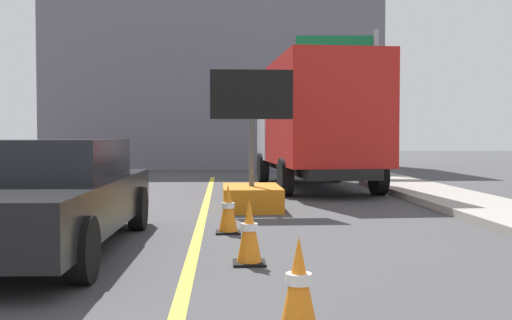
# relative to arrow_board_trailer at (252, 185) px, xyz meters

# --- Properties ---
(arrow_board_trailer) EXTENTS (1.60, 1.81, 2.70)m
(arrow_board_trailer) POSITION_rel_arrow_board_trailer_xyz_m (0.00, 0.00, 0.00)
(arrow_board_trailer) COLOR orange
(arrow_board_trailer) RESTS_ON ground
(box_truck) EXTENTS (2.84, 6.78, 3.37)m
(box_truck) POSITION_rel_arrow_board_trailer_xyz_m (1.94, 4.34, 1.34)
(box_truck) COLOR black
(box_truck) RESTS_ON ground
(pickup_car) EXTENTS (2.05, 5.15, 1.38)m
(pickup_car) POSITION_rel_arrow_board_trailer_xyz_m (-2.75, -4.14, 0.22)
(pickup_car) COLOR black
(pickup_car) RESTS_ON ground
(highway_guide_sign) EXTENTS (2.78, 0.32, 5.00)m
(highway_guide_sign) POSITION_rel_arrow_board_trailer_xyz_m (3.81, 8.67, 2.94)
(highway_guide_sign) COLOR gray
(highway_guide_sign) RESTS_ON ground
(far_building_block) EXTENTS (14.41, 6.40, 8.27)m
(far_building_block) POSITION_rel_arrow_board_trailer_xyz_m (-0.96, 16.84, 3.65)
(far_building_block) COLOR slate
(far_building_block) RESTS_ON ground
(traffic_cone_mid_lane) EXTENTS (0.36, 0.36, 0.71)m
(traffic_cone_mid_lane) POSITION_rel_arrow_board_trailer_xyz_m (-0.01, -7.51, -0.13)
(traffic_cone_mid_lane) COLOR black
(traffic_cone_mid_lane) RESTS_ON ground
(traffic_cone_far_lane) EXTENTS (0.36, 0.36, 0.73)m
(traffic_cone_far_lane) POSITION_rel_arrow_board_trailer_xyz_m (-0.26, -5.09, -0.12)
(traffic_cone_far_lane) COLOR black
(traffic_cone_far_lane) RESTS_ON ground
(traffic_cone_curbside) EXTENTS (0.36, 0.36, 0.72)m
(traffic_cone_curbside) POSITION_rel_arrow_board_trailer_xyz_m (-0.48, -2.91, -0.13)
(traffic_cone_curbside) COLOR black
(traffic_cone_curbside) RESTS_ON ground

